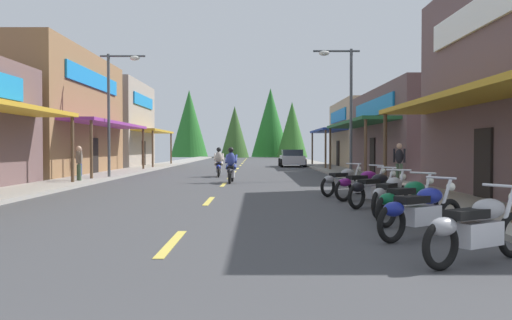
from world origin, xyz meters
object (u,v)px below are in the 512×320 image
Objects in this scene: motorcycle_parked_right_1 at (423,210)px; parked_car_curbside at (294,158)px; motorcycle_parked_right_2 at (410,200)px; motorcycle_parked_right_5 at (365,184)px; motorcycle_parked_right_4 at (377,188)px; pedestrian_browsing at (83,160)px; pedestrian_by_shop at (82,162)px; pedestrian_waiting at (402,160)px; motorcycle_parked_right_3 at (393,194)px; motorcycle_parked_right_6 at (345,181)px; streetlamp_right at (346,95)px; motorcycle_parked_right_0 at (480,227)px; rider_cruising_lead at (233,168)px; streetlamp_left at (118,97)px; rider_cruising_trailing at (221,164)px.

parked_car_curbside is (0.15, 33.89, 0.20)m from motorcycle_parked_right_1.
motorcycle_parked_right_2 is 0.90× the size of motorcycle_parked_right_5.
motorcycle_parked_right_4 is at bearing 52.55° from motorcycle_parked_right_1.
motorcycle_parked_right_1 is 1.16× the size of pedestrian_browsing.
motorcycle_parked_right_1 is at bearing -123.19° from motorcycle_parked_right_5.
pedestrian_waiting is at bearing -40.08° from pedestrian_by_shop.
motorcycle_parked_right_3 is 1.07× the size of motorcycle_parked_right_6.
streetlamp_right is 18.48m from motorcycle_parked_right_0.
motorcycle_parked_right_0 is at bearing -60.73° from pedestrian_browsing.
rider_cruising_lead is at bearing 55.73° from motorcycle_parked_right_3.
pedestrian_browsing is (-11.93, 15.80, 0.42)m from motorcycle_parked_right_2.
pedestrian_by_shop reaches higher than motorcycle_parked_right_3.
motorcycle_parked_right_6 is at bearing 72.17° from motorcycle_parked_right_5.
streetlamp_left reaches higher than motorcycle_parked_right_3.
parked_car_curbside is (9.84, 16.92, -3.34)m from streetlamp_left.
motorcycle_parked_right_3 is 0.84× the size of rider_cruising_lead.
motorcycle_parked_right_0 and motorcycle_parked_right_1 have the same top height.
motorcycle_parked_right_2 is 16.33m from pedestrian_by_shop.
streetlamp_right is 3.85× the size of pedestrian_by_shop.
rider_cruising_trailing is at bearing 73.14° from motorcycle_parked_right_6.
rider_cruising_trailing is at bearing 72.16° from motorcycle_parked_right_0.
motorcycle_parked_right_6 is at bearing 179.28° from parked_car_curbside.
motorcycle_parked_right_2 is at bearing 56.94° from motorcycle_parked_right_0.
parked_car_curbside reaches higher than motorcycle_parked_right_4.
streetlamp_left reaches higher than rider_cruising_trailing.
motorcycle_parked_right_6 is 1.04× the size of pedestrian_by_shop.
streetlamp_left reaches higher than pedestrian_by_shop.
motorcycle_parked_right_1 is 14.67m from rider_cruising_lead.
motorcycle_parked_right_1 is at bearing -150.28° from pedestrian_waiting.
pedestrian_waiting reaches higher than rider_cruising_trailing.
motorcycle_parked_right_5 is 1.53m from motorcycle_parked_right_6.
streetlamp_left is 6.30m from rider_cruising_trailing.
motorcycle_parked_right_2 is 3.06m from motorcycle_parked_right_4.
motorcycle_parked_right_0 is at bearing 179.57° from parked_car_curbside.
motorcycle_parked_right_6 is 6.29m from pedestrian_waiting.
motorcycle_parked_right_2 is 18.01m from rider_cruising_trailing.
parked_car_curbside reaches higher than motorcycle_parked_right_1.
parked_car_curbside reaches higher than motorcycle_parked_right_5.
motorcycle_parked_right_4 is (0.02, 3.06, 0.00)m from motorcycle_parked_right_2.
rider_cruising_lead is at bearing 73.81° from motorcycle_parked_right_4.
rider_cruising_lead is (-4.17, 11.06, 0.17)m from motorcycle_parked_right_3.
pedestrian_browsing is at bearing 118.06° from pedestrian_waiting.
streetlamp_right reaches higher than rider_cruising_lead.
rider_cruising_trailing is (-4.78, 10.98, 0.17)m from motorcycle_parked_right_6.
parked_car_curbside is at bearing 94.05° from streetlamp_right.
pedestrian_browsing is at bearing 164.95° from streetlamp_left.
streetlamp_left reaches higher than motorcycle_parked_right_2.
streetlamp_left is 19.85m from parked_car_curbside.
motorcycle_parked_right_2 is 1.01× the size of motorcycle_parked_right_6.
parked_car_curbside is at bearing 35.33° from motorcycle_parked_right_3.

